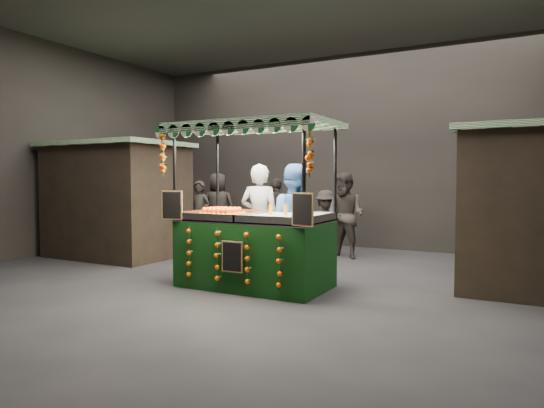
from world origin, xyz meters
The scene contains 11 objects.
ground centered at (0.00, 0.00, 0.00)m, with size 12.00×12.00×0.00m, color black.
market_hall centered at (0.00, 0.00, 3.38)m, with size 12.10×10.10×5.05m.
neighbour_stall_left centered at (-4.40, 1.00, 1.31)m, with size 3.00×2.20×2.60m.
juice_stall centered at (0.01, -0.33, 0.83)m, with size 2.76×1.62×2.68m.
vendor_grey centered at (-0.44, 0.66, 1.02)m, with size 0.83×0.62×2.05m.
vendor_blue centered at (0.29, 0.54, 1.02)m, with size 1.12×0.95×2.04m.
shopper_0 centered at (-3.43, 2.79, 0.87)m, with size 0.65×0.44×1.73m.
shopper_1 centered at (0.34, 3.14, 0.96)m, with size 1.09×0.94×1.92m.
shopper_2 centered at (-1.52, 3.39, 0.90)m, with size 1.14×0.76×1.80m.
shopper_3 centered at (-0.21, 3.35, 0.76)m, with size 1.04×1.12×1.51m.
shopper_4 centered at (-3.69, 4.02, 0.97)m, with size 1.12×0.94×1.95m.
Camera 1 is at (3.98, -7.13, 1.78)m, focal length 32.00 mm.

